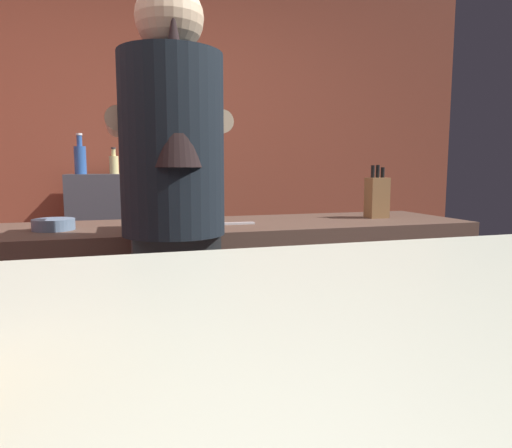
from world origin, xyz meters
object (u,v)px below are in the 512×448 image
bottle_soy (114,164)px  bottle_vinegar (140,164)px  mixing_bowl (54,224)px  bartender (174,212)px  bottle_hot_sauce (159,158)px  bottle_olive_oil (80,158)px  knife_block (377,197)px  chefs_knife (228,224)px

bottle_soy → bottle_vinegar: size_ratio=1.01×
mixing_bowl → bottle_vinegar: size_ratio=0.93×
bartender → bottle_soy: bearing=6.5°
bottle_hot_sauce → bottle_olive_oil: bearing=174.4°
bottle_vinegar → bottle_hot_sauce: 0.13m
knife_block → chefs_knife: (-0.78, -0.06, -0.10)m
mixing_bowl → bottle_hot_sauce: bearing=65.0°
bottle_soy → bartender: bearing=-83.4°
chefs_knife → bottle_soy: bottle_soy is taller
bartender → bottle_vinegar: size_ratio=9.93×
knife_block → mixing_bowl: (-1.49, -0.03, -0.08)m
bottle_vinegar → bottle_hot_sauce: bottle_hot_sauce is taller
bartender → bottle_hot_sauce: bearing=-3.3°
chefs_knife → bottle_hot_sauce: bottle_hot_sauce is taller
bottle_vinegar → bottle_olive_oil: bearing=173.4°
bottle_vinegar → bartender: bearing=-88.6°
mixing_bowl → bartender: bearing=-45.3°
chefs_knife → bottle_soy: size_ratio=1.36×
chefs_knife → bottle_hot_sauce: size_ratio=0.89×
bottle_vinegar → bottle_hot_sauce: (0.12, -0.01, 0.04)m
bottle_olive_oil → bottle_soy: bearing=30.0°
bottle_soy → bottle_olive_oil: bearing=-150.0°
knife_block → bottle_hot_sauce: bottle_hot_sauce is taller
chefs_knife → bottle_soy: (-0.48, 1.30, 0.27)m
knife_block → bottle_soy: bearing=135.3°
bartender → bottle_olive_oil: bearing=14.1°
mixing_bowl → bottle_soy: 1.32m
bartender → chefs_knife: bearing=-34.7°
bottle_olive_oil → bottle_hot_sauce: size_ratio=0.96×
bottle_olive_oil → bartender: bearing=-75.8°
mixing_bowl → chefs_knife: 0.71m
knife_block → mixing_bowl: knife_block is taller
bottle_soy → bottle_olive_oil: 0.24m
bottle_vinegar → bottle_olive_oil: (-0.36, 0.04, 0.03)m
bottle_soy → bottle_hot_sauce: size_ratio=0.66×
chefs_knife → bottle_hot_sauce: bearing=101.6°
bottle_soy → bottle_olive_oil: (-0.20, -0.12, 0.03)m
bottle_olive_oil → bottle_vinegar: bearing=-6.6°
knife_block → bottle_soy: (-1.26, 1.24, 0.17)m
knife_block → mixing_bowl: 1.49m
bottle_olive_oil → bottle_hot_sauce: (0.49, -0.05, 0.00)m
bottle_soy → bottle_olive_oil: size_ratio=0.69×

